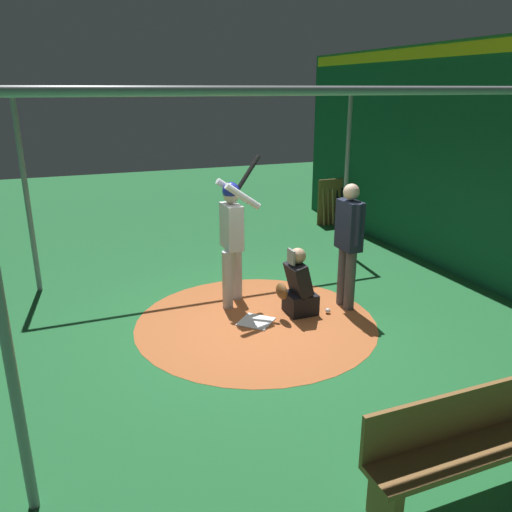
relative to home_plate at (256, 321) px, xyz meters
The scene contains 11 objects.
ground_plane 0.01m from the home_plate, ahead, with size 27.51×27.51×0.00m, color #216633.
dirt_circle 0.01m from the home_plate, ahead, with size 3.26×3.26×0.01m, color #B76033.
home_plate is the anchor object (origin of this frame).
batter 1.32m from the home_plate, 85.13° to the right, with size 0.68×0.49×2.13m.
catcher 0.75m from the home_plate, behind, with size 0.58×0.40×0.97m.
umpire 1.73m from the home_plate, behind, with size 0.23×0.49×1.80m.
back_wall 4.36m from the home_plate, behind, with size 0.22×11.51×3.76m.
cage_frame 2.11m from the home_plate, ahead, with size 5.56×4.77×3.04m.
bat_rack 5.66m from the home_plate, 130.96° to the right, with size 0.94×0.20×1.05m.
bench 3.47m from the home_plate, 97.38° to the left, with size 1.88×0.36×0.85m.
baseball_0 1.05m from the home_plate, behind, with size 0.07×0.07×0.07m, color white.
Camera 1 is at (2.30, 5.82, 3.03)m, focal length 35.62 mm.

